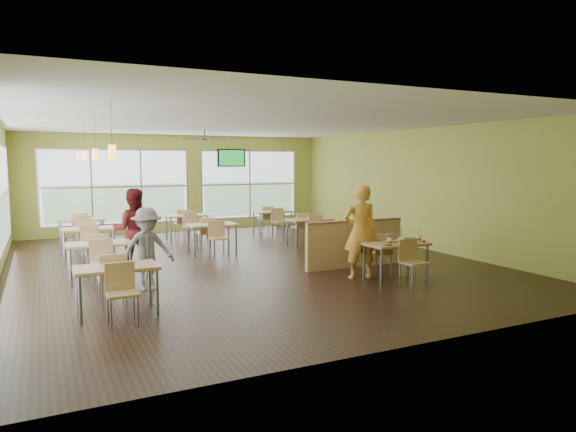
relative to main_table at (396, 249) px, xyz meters
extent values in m
plane|color=black|center=(-2.00, 3.00, -0.63)|extent=(12.00, 12.00, 0.00)
plane|color=white|center=(-2.00, 3.00, 2.57)|extent=(12.00, 12.00, 0.00)
cube|color=#A9B74A|center=(-2.00, 9.00, 0.97)|extent=(10.00, 0.04, 3.20)
cube|color=#A9B74A|center=(-2.00, -3.00, 0.97)|extent=(10.00, 0.04, 3.20)
cube|color=#A9B74A|center=(3.00, 3.00, 0.97)|extent=(0.04, 12.00, 3.20)
cube|color=white|center=(-6.98, 6.00, 0.89)|extent=(0.02, 4.50, 2.35)
cube|color=white|center=(-4.00, 8.98, 0.89)|extent=(4.50, 0.02, 2.35)
cube|color=white|center=(0.50, 8.98, 0.89)|extent=(3.50, 0.02, 2.35)
cube|color=#B7BABC|center=(-1.75, 8.97, -0.28)|extent=(8.00, 0.04, 0.05)
cube|color=tan|center=(0.00, 0.00, 0.10)|extent=(1.20, 0.70, 0.04)
cube|color=brown|center=(0.00, 0.00, 0.07)|extent=(1.22, 0.71, 0.01)
cylinder|color=slate|center=(-0.54, -0.29, -0.28)|extent=(0.05, 0.05, 0.71)
cylinder|color=slate|center=(0.54, -0.29, -0.28)|extent=(0.05, 0.05, 0.71)
cylinder|color=slate|center=(-0.54, 0.29, -0.28)|extent=(0.05, 0.05, 0.71)
cylinder|color=slate|center=(0.54, 0.29, -0.28)|extent=(0.05, 0.05, 0.71)
cube|color=tan|center=(0.00, 0.55, -0.18)|extent=(0.42, 0.42, 0.04)
cube|color=tan|center=(0.00, 0.74, 0.04)|extent=(0.42, 0.04, 0.40)
cube|color=tan|center=(0.00, -0.55, -0.18)|extent=(0.42, 0.42, 0.04)
cube|color=tan|center=(0.00, -0.74, 0.04)|extent=(0.42, 0.04, 0.40)
cube|color=tan|center=(0.00, 1.45, -0.13)|extent=(2.40, 0.12, 1.00)
cube|color=brown|center=(0.00, 1.45, 0.39)|extent=(2.40, 0.14, 0.04)
cube|color=tan|center=(-5.20, 0.00, 0.10)|extent=(1.20, 0.70, 0.04)
cube|color=brown|center=(-5.20, 0.00, 0.07)|extent=(1.22, 0.71, 0.01)
cylinder|color=slate|center=(-5.74, -0.29, -0.28)|extent=(0.05, 0.05, 0.71)
cylinder|color=slate|center=(-4.66, -0.29, -0.28)|extent=(0.05, 0.05, 0.71)
cylinder|color=slate|center=(-5.74, 0.29, -0.28)|extent=(0.05, 0.05, 0.71)
cylinder|color=slate|center=(-4.66, 0.29, -0.28)|extent=(0.05, 0.05, 0.71)
cube|color=tan|center=(-5.20, 0.55, -0.18)|extent=(0.42, 0.42, 0.04)
cube|color=tan|center=(-5.20, 0.74, 0.04)|extent=(0.42, 0.04, 0.40)
cube|color=tan|center=(-5.20, -0.55, -0.18)|extent=(0.42, 0.42, 0.04)
cube|color=tan|center=(-5.20, -0.74, 0.04)|extent=(0.42, 0.04, 0.40)
cube|color=tan|center=(-5.20, 2.50, 0.10)|extent=(1.20, 0.70, 0.04)
cube|color=brown|center=(-5.20, 2.50, 0.07)|extent=(1.22, 0.71, 0.01)
cylinder|color=slate|center=(-5.74, 2.21, -0.28)|extent=(0.05, 0.05, 0.71)
cylinder|color=slate|center=(-4.66, 2.21, -0.28)|extent=(0.05, 0.05, 0.71)
cylinder|color=slate|center=(-5.74, 2.79, -0.28)|extent=(0.05, 0.05, 0.71)
cylinder|color=slate|center=(-4.66, 2.79, -0.28)|extent=(0.05, 0.05, 0.71)
cube|color=tan|center=(-5.20, 3.05, -0.18)|extent=(0.42, 0.42, 0.04)
cube|color=tan|center=(-5.20, 3.24, 0.04)|extent=(0.42, 0.04, 0.40)
cube|color=tan|center=(-5.20, 1.95, -0.18)|extent=(0.42, 0.42, 0.04)
cube|color=tan|center=(-5.20, 1.76, 0.04)|extent=(0.42, 0.04, 0.40)
cube|color=tan|center=(-5.20, 5.00, 0.10)|extent=(1.20, 0.70, 0.04)
cube|color=brown|center=(-5.20, 5.00, 0.07)|extent=(1.22, 0.71, 0.01)
cylinder|color=slate|center=(-5.74, 4.71, -0.28)|extent=(0.05, 0.05, 0.71)
cylinder|color=slate|center=(-4.66, 4.71, -0.28)|extent=(0.05, 0.05, 0.71)
cylinder|color=slate|center=(-5.74, 5.29, -0.28)|extent=(0.05, 0.05, 0.71)
cylinder|color=slate|center=(-4.66, 5.29, -0.28)|extent=(0.05, 0.05, 0.71)
cube|color=tan|center=(-5.20, 5.55, -0.18)|extent=(0.42, 0.42, 0.04)
cube|color=tan|center=(-5.20, 5.74, 0.04)|extent=(0.42, 0.04, 0.40)
cube|color=tan|center=(-5.20, 4.45, -0.18)|extent=(0.42, 0.42, 0.04)
cube|color=tan|center=(-5.20, 4.26, 0.04)|extent=(0.42, 0.04, 0.40)
cube|color=tan|center=(-5.20, 7.20, 0.10)|extent=(1.20, 0.70, 0.04)
cube|color=brown|center=(-5.20, 7.20, 0.07)|extent=(1.22, 0.71, 0.01)
cylinder|color=slate|center=(-5.74, 6.91, -0.28)|extent=(0.05, 0.05, 0.71)
cylinder|color=slate|center=(-4.66, 6.91, -0.28)|extent=(0.05, 0.05, 0.71)
cylinder|color=slate|center=(-5.74, 7.49, -0.28)|extent=(0.05, 0.05, 0.71)
cylinder|color=slate|center=(-4.66, 7.49, -0.28)|extent=(0.05, 0.05, 0.71)
cube|color=tan|center=(-5.20, 7.75, -0.18)|extent=(0.42, 0.42, 0.04)
cube|color=tan|center=(-5.20, 7.94, 0.04)|extent=(0.42, 0.04, 0.40)
cube|color=tan|center=(-5.20, 6.65, -0.18)|extent=(0.42, 0.42, 0.04)
cube|color=tan|center=(-5.20, 6.46, 0.04)|extent=(0.42, 0.04, 0.40)
cube|color=tan|center=(-2.30, 4.50, 0.10)|extent=(1.20, 0.70, 0.04)
cube|color=brown|center=(-2.30, 4.50, 0.07)|extent=(1.22, 0.71, 0.01)
cylinder|color=slate|center=(-2.84, 4.21, -0.28)|extent=(0.05, 0.05, 0.71)
cylinder|color=slate|center=(-1.76, 4.21, -0.28)|extent=(0.05, 0.05, 0.71)
cylinder|color=slate|center=(-2.84, 4.79, -0.28)|extent=(0.05, 0.05, 0.71)
cylinder|color=slate|center=(-1.76, 4.79, -0.28)|extent=(0.05, 0.05, 0.71)
cube|color=tan|center=(-2.30, 5.05, -0.18)|extent=(0.42, 0.42, 0.04)
cube|color=tan|center=(-2.30, 5.24, 0.04)|extent=(0.42, 0.04, 0.40)
cube|color=tan|center=(-2.30, 3.95, -0.18)|extent=(0.42, 0.42, 0.04)
cube|color=tan|center=(-2.30, 3.76, 0.04)|extent=(0.42, 0.04, 0.40)
cube|color=tan|center=(-2.30, 7.00, 0.10)|extent=(1.20, 0.70, 0.04)
cube|color=brown|center=(-2.30, 7.00, 0.07)|extent=(1.22, 0.71, 0.01)
cylinder|color=slate|center=(-2.84, 6.71, -0.28)|extent=(0.05, 0.05, 0.71)
cylinder|color=slate|center=(-1.76, 6.71, -0.28)|extent=(0.05, 0.05, 0.71)
cylinder|color=slate|center=(-2.84, 7.29, -0.28)|extent=(0.05, 0.05, 0.71)
cylinder|color=slate|center=(-1.76, 7.29, -0.28)|extent=(0.05, 0.05, 0.71)
cube|color=tan|center=(-2.30, 7.55, -0.18)|extent=(0.42, 0.42, 0.04)
cube|color=tan|center=(-2.30, 7.74, 0.04)|extent=(0.42, 0.04, 0.40)
cube|color=tan|center=(-2.30, 6.45, -0.18)|extent=(0.42, 0.42, 0.04)
cube|color=tan|center=(-2.30, 6.26, 0.04)|extent=(0.42, 0.04, 0.40)
cube|color=tan|center=(0.50, 4.50, 0.10)|extent=(1.20, 0.70, 0.04)
cube|color=brown|center=(0.50, 4.50, 0.07)|extent=(1.22, 0.71, 0.01)
cylinder|color=slate|center=(-0.04, 4.21, -0.28)|extent=(0.05, 0.05, 0.71)
cylinder|color=slate|center=(1.04, 4.21, -0.28)|extent=(0.05, 0.05, 0.71)
cylinder|color=slate|center=(-0.04, 4.79, -0.28)|extent=(0.05, 0.05, 0.71)
cylinder|color=slate|center=(1.04, 4.79, -0.28)|extent=(0.05, 0.05, 0.71)
cube|color=tan|center=(0.50, 5.05, -0.18)|extent=(0.42, 0.42, 0.04)
cube|color=tan|center=(0.50, 5.24, 0.04)|extent=(0.42, 0.04, 0.40)
cube|color=tan|center=(0.50, 3.95, -0.18)|extent=(0.42, 0.42, 0.04)
cube|color=tan|center=(0.50, 3.76, 0.04)|extent=(0.42, 0.04, 0.40)
cube|color=tan|center=(0.50, 7.00, 0.10)|extent=(1.20, 0.70, 0.04)
cube|color=brown|center=(0.50, 7.00, 0.07)|extent=(1.22, 0.71, 0.01)
cylinder|color=slate|center=(-0.04, 6.71, -0.28)|extent=(0.05, 0.05, 0.71)
cylinder|color=slate|center=(1.04, 6.71, -0.28)|extent=(0.05, 0.05, 0.71)
cylinder|color=slate|center=(-0.04, 7.29, -0.28)|extent=(0.05, 0.05, 0.71)
cylinder|color=slate|center=(1.04, 7.29, -0.28)|extent=(0.05, 0.05, 0.71)
cube|color=tan|center=(0.50, 7.55, -0.18)|extent=(0.42, 0.42, 0.04)
cube|color=tan|center=(0.50, 7.74, 0.04)|extent=(0.42, 0.04, 0.40)
cube|color=tan|center=(0.50, 6.45, -0.18)|extent=(0.42, 0.42, 0.04)
cube|color=tan|center=(0.50, 6.26, 0.04)|extent=(0.42, 0.04, 0.40)
cylinder|color=#2D2119|center=(-5.20, 0.00, 2.22)|extent=(0.01, 0.01, 0.70)
cylinder|color=orange|center=(-5.20, 0.00, 1.82)|extent=(0.11, 0.11, 0.22)
cylinder|color=#2D2119|center=(-5.20, 2.50, 2.22)|extent=(0.01, 0.01, 0.70)
cylinder|color=orange|center=(-5.20, 2.50, 1.82)|extent=(0.11, 0.11, 0.22)
cylinder|color=#2D2119|center=(-5.20, 5.00, 2.22)|extent=(0.01, 0.01, 0.70)
cylinder|color=orange|center=(-5.20, 5.00, 1.82)|extent=(0.11, 0.11, 0.22)
cylinder|color=#2D2119|center=(-5.20, 7.20, 2.22)|extent=(0.01, 0.01, 0.70)
cylinder|color=orange|center=(-5.20, 7.20, 1.82)|extent=(0.11, 0.11, 0.22)
cylinder|color=#2D2119|center=(-2.00, 6.00, 2.45)|extent=(0.03, 0.03, 0.24)
cylinder|color=#2D2119|center=(-2.00, 6.00, 2.31)|extent=(0.16, 0.16, 0.06)
cube|color=#2D2119|center=(-1.65, 6.00, 2.31)|extent=(0.55, 0.10, 0.01)
cube|color=#2D2119|center=(-2.00, 6.35, 2.31)|extent=(0.10, 0.55, 0.01)
cube|color=#2D2119|center=(-2.35, 6.00, 2.31)|extent=(0.55, 0.10, 0.01)
cube|color=#2D2119|center=(-2.00, 5.65, 2.31)|extent=(0.10, 0.55, 0.01)
cube|color=black|center=(-0.20, 8.90, 1.82)|extent=(1.00, 0.06, 0.60)
cube|color=#218F34|center=(-0.20, 8.87, 1.82)|extent=(0.90, 0.01, 0.52)
imported|color=orange|center=(-0.51, 0.47, 0.31)|extent=(0.77, 0.59, 1.88)
imported|color=#5E1316|center=(-4.45, 3.12, 0.25)|extent=(1.00, 0.86, 1.76)
imported|color=slate|center=(-4.49, 1.35, 0.12)|extent=(1.04, 0.69, 1.50)
cone|color=white|center=(-0.30, -0.19, 0.18)|extent=(0.09, 0.09, 0.12)
cylinder|color=red|center=(-0.30, -0.19, 0.18)|extent=(0.09, 0.09, 0.04)
cylinder|color=white|center=(-0.30, -0.19, 0.25)|extent=(0.10, 0.10, 0.01)
cylinder|color=blue|center=(-0.30, -0.19, 0.35)|extent=(0.03, 0.06, 0.22)
cone|color=white|center=(-0.03, -0.24, 0.17)|extent=(0.08, 0.08, 0.11)
cylinder|color=red|center=(-0.03, -0.24, 0.18)|extent=(0.07, 0.07, 0.03)
cylinder|color=white|center=(-0.03, -0.24, 0.23)|extent=(0.08, 0.08, 0.01)
cylinder|color=#E0BB0A|center=(-0.03, -0.24, 0.32)|extent=(0.02, 0.05, 0.19)
cone|color=white|center=(0.00, -0.14, 0.17)|extent=(0.08, 0.08, 0.11)
cylinder|color=red|center=(0.00, -0.14, 0.18)|extent=(0.08, 0.08, 0.03)
cylinder|color=white|center=(0.00, -0.14, 0.23)|extent=(0.09, 0.09, 0.01)
cylinder|color=red|center=(0.00, -0.14, 0.33)|extent=(0.03, 0.05, 0.20)
cone|color=white|center=(0.39, -0.21, 0.19)|extent=(0.10, 0.10, 0.13)
cylinder|color=red|center=(0.39, -0.21, 0.19)|extent=(0.09, 0.09, 0.04)
cylinder|color=white|center=(0.39, -0.21, 0.26)|extent=(0.10, 0.10, 0.01)
cylinder|color=red|center=(0.39, -0.21, 0.38)|extent=(0.03, 0.06, 0.24)
cylinder|color=black|center=(0.44, 0.09, 0.12)|extent=(0.20, 0.20, 0.01)
torus|color=black|center=(0.44, 0.09, 0.16)|extent=(0.24, 0.24, 0.02)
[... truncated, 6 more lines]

